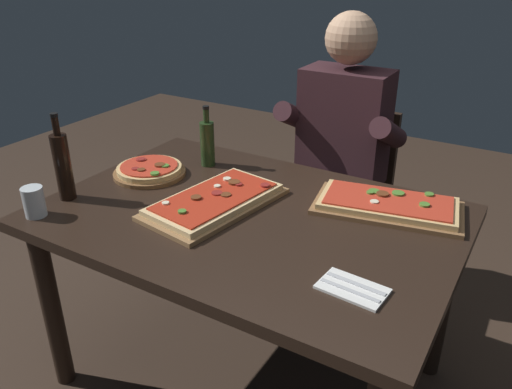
# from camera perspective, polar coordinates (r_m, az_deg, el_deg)

# --- Properties ---
(ground_plane) EXTENTS (6.40, 6.40, 0.00)m
(ground_plane) POSITION_cam_1_polar(r_m,az_deg,el_deg) (2.21, -0.70, -19.26)
(ground_plane) COLOR #38281E
(dining_table) EXTENTS (1.40, 0.96, 0.74)m
(dining_table) POSITION_cam_1_polar(r_m,az_deg,el_deg) (1.81, -0.81, -4.73)
(dining_table) COLOR black
(dining_table) RESTS_ON ground_plane
(pizza_rectangular_front) EXTENTS (0.54, 0.34, 0.05)m
(pizza_rectangular_front) POSITION_cam_1_polar(r_m,az_deg,el_deg) (1.83, 14.43, -1.15)
(pizza_rectangular_front) COLOR brown
(pizza_rectangular_front) RESTS_ON dining_table
(pizza_rectangular_left) EXTENTS (0.35, 0.55, 0.05)m
(pizza_rectangular_left) POSITION_cam_1_polar(r_m,az_deg,el_deg) (1.81, -4.58, -0.71)
(pizza_rectangular_left) COLOR olive
(pizza_rectangular_left) RESTS_ON dining_table
(pizza_round_far) EXTENTS (0.29, 0.29, 0.05)m
(pizza_round_far) POSITION_cam_1_polar(r_m,az_deg,el_deg) (2.09, -11.75, 2.65)
(pizza_round_far) COLOR brown
(pizza_round_far) RESTS_ON dining_table
(wine_bottle_dark) EXTENTS (0.06, 0.06, 0.25)m
(wine_bottle_dark) POSITION_cam_1_polar(r_m,az_deg,el_deg) (2.13, -5.43, 5.79)
(wine_bottle_dark) COLOR #233819
(wine_bottle_dark) RESTS_ON dining_table
(oil_bottle_amber) EXTENTS (0.06, 0.06, 0.32)m
(oil_bottle_amber) POSITION_cam_1_polar(r_m,az_deg,el_deg) (1.94, -20.68, 3.06)
(oil_bottle_amber) COLOR black
(oil_bottle_amber) RESTS_ON dining_table
(tumbler_near_camera) EXTENTS (0.07, 0.07, 0.10)m
(tumbler_near_camera) POSITION_cam_1_polar(r_m,az_deg,el_deg) (1.88, -23.41, -0.93)
(tumbler_near_camera) COLOR silver
(tumbler_near_camera) RESTS_ON dining_table
(napkin_cutlery_set) EXTENTS (0.19, 0.12, 0.01)m
(napkin_cutlery_set) POSITION_cam_1_polar(r_m,az_deg,el_deg) (1.41, 10.68, -10.22)
(napkin_cutlery_set) COLOR white
(napkin_cutlery_set) RESTS_ON dining_table
(diner_chair) EXTENTS (0.44, 0.44, 0.87)m
(diner_chair) POSITION_cam_1_polar(r_m,az_deg,el_deg) (2.56, 9.82, 0.53)
(diner_chair) COLOR black
(diner_chair) RESTS_ON ground_plane
(seated_diner) EXTENTS (0.53, 0.41, 1.33)m
(seated_diner) POSITION_cam_1_polar(r_m,az_deg,el_deg) (2.36, 9.19, 5.08)
(seated_diner) COLOR #23232D
(seated_diner) RESTS_ON ground_plane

